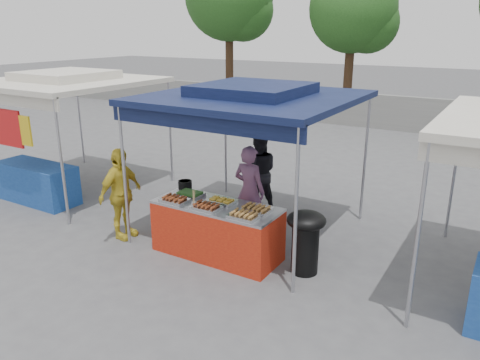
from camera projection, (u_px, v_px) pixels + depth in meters
The scene contains 22 objects.
ground_plane at pixel (221, 252), 7.51m from camera, with size 80.00×80.00×0.00m, color #4F4F51.
back_wall at pixel (394, 113), 16.29m from camera, with size 40.00×0.25×1.20m, color slate.
main_canopy at pixel (252, 97), 7.57m from camera, with size 3.20×3.20×2.57m.
neighbor_stall_left at pixel (54, 120), 9.69m from camera, with size 3.20×3.20×2.57m.
tree_0 at pixel (232, 0), 20.53m from camera, with size 3.91×3.91×6.73m.
tree_1 at pixel (357, 13), 18.10m from camera, with size 3.46×3.39×5.83m.
vendor_table at pixel (217, 230), 7.30m from camera, with size 2.00×0.80×0.85m.
food_tray_fl at pixel (175, 200), 7.27m from camera, with size 0.42×0.30×0.07m.
food_tray_fm at pixel (206, 207), 6.98m from camera, with size 0.42×0.30×0.07m.
food_tray_fr at pixel (244, 216), 6.65m from camera, with size 0.42×0.30×0.07m.
food_tray_bl at pixel (190, 194), 7.52m from camera, with size 0.42×0.30×0.07m.
food_tray_bm at pixel (222, 201), 7.22m from camera, with size 0.42×0.30×0.07m.
food_tray_br at pixel (256, 209), 6.89m from camera, with size 0.42×0.30×0.07m.
cooking_pot at pixel (185, 185), 7.87m from camera, with size 0.23×0.23×0.13m, color black.
skewer_cup at pixel (194, 205), 7.01m from camera, with size 0.08×0.08×0.10m, color #A5A5AB.
wok_burner at pixel (306, 237), 6.73m from camera, with size 0.57×0.57×0.96m.
crate_left at pixel (213, 226), 8.14m from camera, with size 0.46×0.32×0.28m, color navy.
crate_right at pixel (254, 235), 7.78m from camera, with size 0.46×0.32×0.27m, color navy.
crate_stacked at pixel (254, 220), 7.70m from camera, with size 0.45×0.31×0.27m, color navy.
vendor_woman at pixel (249, 191), 7.95m from camera, with size 0.58×0.38×1.58m, color #794D6E.
helper_man at pixel (258, 172), 8.96m from camera, with size 0.77×0.60×1.58m, color black.
customer_person at pixel (121, 194), 7.81m from camera, with size 0.92×0.38×1.57m, color gold.
Camera 1 is at (3.76, -5.65, 3.44)m, focal length 35.00 mm.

